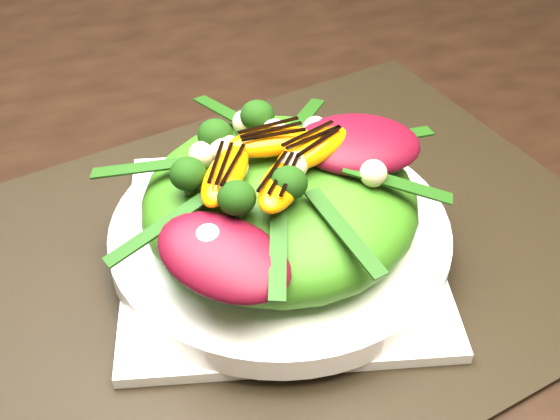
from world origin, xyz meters
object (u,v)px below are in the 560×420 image
object	(u,v)px
dining_table	(336,159)
salad_bowl	(280,234)
plate_base	(280,248)
orange_segment	(244,137)
lettuce_mound	(280,202)
placemat	(280,254)

from	to	relation	value
dining_table	salad_bowl	world-z (taller)	dining_table
plate_base	orange_segment	distance (m)	0.09
plate_base	lettuce_mound	size ratio (longest dim) A/B	1.17
dining_table	lettuce_mound	size ratio (longest dim) A/B	7.81
plate_base	salad_bowl	distance (m)	0.01
placemat	plate_base	distance (m)	0.01
placemat	lettuce_mound	world-z (taller)	lettuce_mound
plate_base	lettuce_mound	world-z (taller)	lettuce_mound
lettuce_mound	orange_segment	bearing A→B (deg)	120.57
plate_base	salad_bowl	world-z (taller)	salad_bowl
dining_table	placemat	bearing A→B (deg)	-125.75
placemat	plate_base	size ratio (longest dim) A/B	2.18
lettuce_mound	orange_segment	world-z (taller)	orange_segment
lettuce_mound	salad_bowl	bearing A→B (deg)	0.00
placemat	orange_segment	size ratio (longest dim) A/B	8.00
lettuce_mound	orange_segment	xyz separation A→B (m)	(-0.02, 0.03, 0.04)
lettuce_mound	orange_segment	size ratio (longest dim) A/B	3.16
placemat	lettuce_mound	xyz separation A→B (m)	(-0.00, 0.00, 0.05)
placemat	lettuce_mound	distance (m)	0.05
dining_table	salad_bowl	distance (m)	0.17
plate_base	lettuce_mound	bearing A→B (deg)	0.00
placemat	salad_bowl	size ratio (longest dim) A/B	2.00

